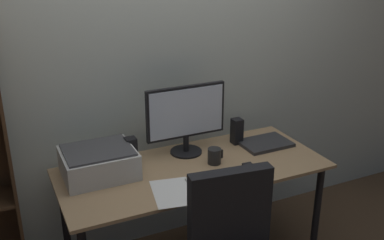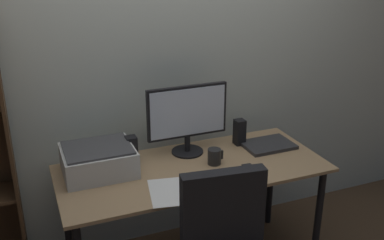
{
  "view_description": "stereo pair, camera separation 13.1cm",
  "coord_description": "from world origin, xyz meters",
  "views": [
    {
      "loc": [
        -1.01,
        -2.13,
        1.96
      ],
      "look_at": [
        0.01,
        0.05,
        1.02
      ],
      "focal_mm": 41.91,
      "sensor_mm": 36.0,
      "label": 1
    },
    {
      "loc": [
        -0.89,
        -2.19,
        1.96
      ],
      "look_at": [
        0.01,
        0.05,
        1.02
      ],
      "focal_mm": 41.91,
      "sensor_mm": 36.0,
      "label": 2
    }
  ],
  "objects": [
    {
      "name": "back_wall",
      "position": [
        0.0,
        0.51,
        1.3
      ],
      "size": [
        6.4,
        0.1,
        2.6
      ],
      "primitive_type": "cube",
      "color": "beige",
      "rests_on": "ground"
    },
    {
      "name": "desk",
      "position": [
        0.0,
        0.0,
        0.65
      ],
      "size": [
        1.58,
        0.68,
        0.74
      ],
      "color": "tan",
      "rests_on": "ground"
    },
    {
      "name": "monitor",
      "position": [
        0.04,
        0.2,
        0.99
      ],
      "size": [
        0.51,
        0.2,
        0.44
      ],
      "color": "black",
      "rests_on": "desk"
    },
    {
      "name": "keyboard",
      "position": [
        0.03,
        -0.18,
        0.75
      ],
      "size": [
        0.29,
        0.11,
        0.02
      ],
      "primitive_type": "cube",
      "rotation": [
        0.0,
        0.0,
        -0.01
      ],
      "color": "silver",
      "rests_on": "desk"
    },
    {
      "name": "mouse",
      "position": [
        0.28,
        -0.18,
        0.76
      ],
      "size": [
        0.06,
        0.1,
        0.03
      ],
      "primitive_type": "cube",
      "rotation": [
        0.0,
        0.0,
        -0.07
      ],
      "color": "black",
      "rests_on": "desk"
    },
    {
      "name": "coffee_mug",
      "position": [
        0.13,
        -0.01,
        0.79
      ],
      "size": [
        0.1,
        0.08,
        0.1
      ],
      "color": "black",
      "rests_on": "desk"
    },
    {
      "name": "laptop",
      "position": [
        0.56,
        0.09,
        0.75
      ],
      "size": [
        0.32,
        0.23,
        0.02
      ],
      "primitive_type": "cube",
      "rotation": [
        0.0,
        0.0,
        0.01
      ],
      "color": "#2D2D30",
      "rests_on": "desk"
    },
    {
      "name": "speaker_left",
      "position": [
        -0.32,
        0.19,
        0.82
      ],
      "size": [
        0.06,
        0.07,
        0.17
      ],
      "primitive_type": "cube",
      "color": "black",
      "rests_on": "desk"
    },
    {
      "name": "speaker_right",
      "position": [
        0.4,
        0.19,
        0.82
      ],
      "size": [
        0.06,
        0.07,
        0.17
      ],
      "primitive_type": "cube",
      "color": "black",
      "rests_on": "desk"
    },
    {
      "name": "printer",
      "position": [
        -0.53,
        0.14,
        0.82
      ],
      "size": [
        0.4,
        0.34,
        0.16
      ],
      "color": "silver",
      "rests_on": "desk"
    },
    {
      "name": "paper_sheet",
      "position": [
        -0.22,
        -0.22,
        0.74
      ],
      "size": [
        0.26,
        0.33,
        0.0
      ],
      "primitive_type": "cube",
      "rotation": [
        0.0,
        0.0,
        -0.19
      ],
      "color": "white",
      "rests_on": "desk"
    }
  ]
}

